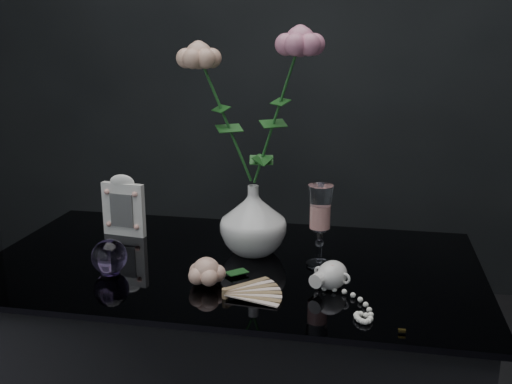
% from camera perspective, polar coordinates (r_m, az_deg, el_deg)
% --- Properties ---
extents(vase, '(0.18, 0.18, 0.15)m').
position_cam_1_polar(vase, '(1.32, -0.27, -2.65)').
color(vase, white).
rests_on(vase, table).
extents(wine_glass, '(0.06, 0.06, 0.17)m').
position_cam_1_polar(wine_glass, '(1.26, 6.09, -3.23)').
color(wine_glass, white).
rests_on(wine_glass, table).
extents(picture_frame, '(0.12, 0.10, 0.15)m').
position_cam_1_polar(picture_frame, '(1.47, -12.51, -1.23)').
color(picture_frame, white).
rests_on(picture_frame, table).
extents(paperweight, '(0.09, 0.09, 0.07)m').
position_cam_1_polar(paperweight, '(1.26, -13.80, -6.00)').
color(paperweight, '#8C6EB4').
rests_on(paperweight, table).
extents(paper_fan, '(0.24, 0.21, 0.02)m').
position_cam_1_polar(paper_fan, '(1.13, -2.94, -9.53)').
color(paper_fan, '#EFE9BF').
rests_on(paper_fan, table).
extents(loose_rose, '(0.16, 0.19, 0.06)m').
position_cam_1_polar(loose_rose, '(1.18, -4.76, -7.52)').
color(loose_rose, '#E2AB92').
rests_on(loose_rose, table).
extents(pearl_jar, '(0.26, 0.26, 0.06)m').
position_cam_1_polar(pearl_jar, '(1.17, 7.26, -7.73)').
color(pearl_jar, white).
rests_on(pearl_jar, table).
extents(roses, '(0.29, 0.11, 0.39)m').
position_cam_1_polar(roses, '(1.27, -0.37, 8.73)').
color(roses, '#E1AC8F').
rests_on(roses, vase).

